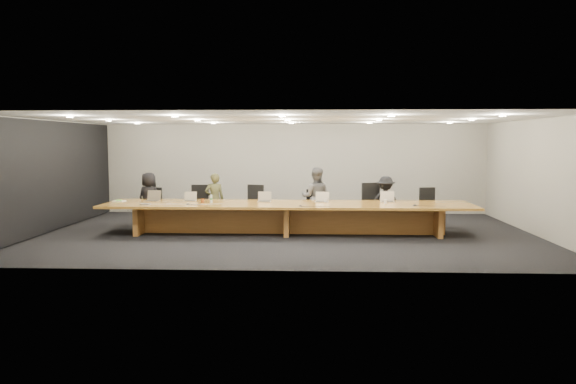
# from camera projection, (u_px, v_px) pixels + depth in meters

# --- Properties ---
(ground) EXTENTS (12.00, 12.00, 0.00)m
(ground) POSITION_uv_depth(u_px,v_px,m) (287.00, 233.00, 13.81)
(ground) COLOR black
(ground) RESTS_ON ground
(back_wall) EXTENTS (12.00, 0.02, 2.80)m
(back_wall) POSITION_uv_depth(u_px,v_px,m) (293.00, 169.00, 17.67)
(back_wall) COLOR beige
(back_wall) RESTS_ON ground
(left_wall_panel) EXTENTS (0.08, 7.84, 2.74)m
(left_wall_panel) POSITION_uv_depth(u_px,v_px,m) (50.00, 177.00, 13.97)
(left_wall_panel) COLOR black
(left_wall_panel) RESTS_ON ground
(conference_table) EXTENTS (9.00, 1.80, 0.75)m
(conference_table) POSITION_uv_depth(u_px,v_px,m) (287.00, 213.00, 13.77)
(conference_table) COLOR #9A6521
(conference_table) RESTS_ON ground
(chair_far_left) EXTENTS (0.61, 0.61, 1.02)m
(chair_far_left) POSITION_uv_depth(u_px,v_px,m) (151.00, 206.00, 15.26)
(chair_far_left) COLOR black
(chair_far_left) RESTS_ON ground
(chair_left) EXTENTS (0.57, 0.57, 1.11)m
(chair_left) POSITION_uv_depth(u_px,v_px,m) (199.00, 205.00, 15.06)
(chair_left) COLOR black
(chair_left) RESTS_ON ground
(chair_mid_left) EXTENTS (0.71, 0.71, 1.11)m
(chair_mid_left) POSITION_uv_depth(u_px,v_px,m) (252.00, 205.00, 15.13)
(chair_mid_left) COLOR black
(chair_mid_left) RESTS_ON ground
(chair_mid_right) EXTENTS (0.63, 0.63, 1.00)m
(chair_mid_right) POSITION_uv_depth(u_px,v_px,m) (316.00, 208.00, 14.98)
(chair_mid_right) COLOR black
(chair_mid_right) RESTS_ON ground
(chair_right) EXTENTS (0.74, 0.74, 1.19)m
(chair_right) POSITION_uv_depth(u_px,v_px,m) (374.00, 205.00, 14.84)
(chair_right) COLOR black
(chair_right) RESTS_ON ground
(chair_far_right) EXTENTS (0.65, 0.65, 1.05)m
(chair_far_right) POSITION_uv_depth(u_px,v_px,m) (430.00, 207.00, 14.90)
(chair_far_right) COLOR black
(chair_far_right) RESTS_ON ground
(person_a) EXTENTS (0.81, 0.67, 1.43)m
(person_a) POSITION_uv_depth(u_px,v_px,m) (149.00, 199.00, 15.20)
(person_a) COLOR black
(person_a) RESTS_ON ground
(person_b) EXTENTS (0.59, 0.47, 1.42)m
(person_b) POSITION_uv_depth(u_px,v_px,m) (215.00, 199.00, 15.06)
(person_b) COLOR #3C3C21
(person_b) RESTS_ON ground
(person_c) EXTENTS (0.81, 0.66, 1.58)m
(person_c) POSITION_uv_depth(u_px,v_px,m) (316.00, 197.00, 14.86)
(person_c) COLOR #4C4C4E
(person_c) RESTS_ON ground
(person_d) EXTENTS (0.95, 0.66, 1.35)m
(person_d) POSITION_uv_depth(u_px,v_px,m) (386.00, 202.00, 14.83)
(person_d) COLOR black
(person_d) RESTS_ON ground
(laptop_a) EXTENTS (0.40, 0.32, 0.28)m
(laptop_a) POSITION_uv_depth(u_px,v_px,m) (152.00, 196.00, 14.19)
(laptop_a) COLOR tan
(laptop_a) RESTS_ON conference_table
(laptop_b) EXTENTS (0.33, 0.25, 0.24)m
(laptop_b) POSITION_uv_depth(u_px,v_px,m) (190.00, 196.00, 14.22)
(laptop_b) COLOR tan
(laptop_b) RESTS_ON conference_table
(laptop_c) EXTENTS (0.34, 0.25, 0.26)m
(laptop_c) POSITION_uv_depth(u_px,v_px,m) (264.00, 197.00, 14.04)
(laptop_c) COLOR tan
(laptop_c) RESTS_ON conference_table
(laptop_d) EXTENTS (0.38, 0.30, 0.27)m
(laptop_d) POSITION_uv_depth(u_px,v_px,m) (322.00, 197.00, 13.98)
(laptop_d) COLOR #C2B194
(laptop_d) RESTS_ON conference_table
(laptop_e) EXTENTS (0.37, 0.28, 0.27)m
(laptop_e) POSITION_uv_depth(u_px,v_px,m) (387.00, 197.00, 14.00)
(laptop_e) COLOR #C5B097
(laptop_e) RESTS_ON conference_table
(water_bottle) EXTENTS (0.07, 0.07, 0.19)m
(water_bottle) POSITION_uv_depth(u_px,v_px,m) (211.00, 199.00, 13.84)
(water_bottle) COLOR silver
(water_bottle) RESTS_ON conference_table
(amber_mug) EXTENTS (0.10, 0.10, 0.10)m
(amber_mug) POSITION_uv_depth(u_px,v_px,m) (203.00, 201.00, 13.88)
(amber_mug) COLOR brown
(amber_mug) RESTS_ON conference_table
(paper_cup_near) EXTENTS (0.08, 0.08, 0.09)m
(paper_cup_near) POSITION_uv_depth(u_px,v_px,m) (326.00, 201.00, 13.92)
(paper_cup_near) COLOR silver
(paper_cup_near) RESTS_ON conference_table
(paper_cup_far) EXTENTS (0.11, 0.11, 0.10)m
(paper_cup_far) POSITION_uv_depth(u_px,v_px,m) (386.00, 201.00, 13.70)
(paper_cup_far) COLOR silver
(paper_cup_far) RESTS_ON conference_table
(notepad) EXTENTS (0.31, 0.26, 0.02)m
(notepad) POSITION_uv_depth(u_px,v_px,m) (119.00, 201.00, 14.18)
(notepad) COLOR silver
(notepad) RESTS_ON conference_table
(lime_gadget) EXTENTS (0.14, 0.08, 0.02)m
(lime_gadget) POSITION_uv_depth(u_px,v_px,m) (119.00, 200.00, 14.18)
(lime_gadget) COLOR green
(lime_gadget) RESTS_ON notepad
(av_box) EXTENTS (0.24, 0.18, 0.03)m
(av_box) POSITION_uv_depth(u_px,v_px,m) (145.00, 204.00, 13.36)
(av_box) COLOR #AAAAAF
(av_box) RESTS_ON conference_table
(mic_left) EXTENTS (0.13, 0.13, 0.03)m
(mic_left) POSITION_uv_depth(u_px,v_px,m) (188.00, 204.00, 13.45)
(mic_left) COLOR black
(mic_left) RESTS_ON conference_table
(mic_center) EXTENTS (0.12, 0.12, 0.03)m
(mic_center) POSITION_uv_depth(u_px,v_px,m) (301.00, 206.00, 13.11)
(mic_center) COLOR black
(mic_center) RESTS_ON conference_table
(mic_right) EXTENTS (0.16, 0.16, 0.03)m
(mic_right) POSITION_uv_depth(u_px,v_px,m) (415.00, 205.00, 13.21)
(mic_right) COLOR black
(mic_right) RESTS_ON conference_table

